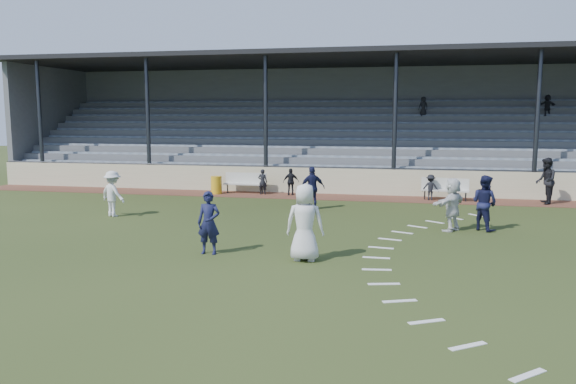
% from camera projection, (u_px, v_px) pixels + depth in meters
% --- Properties ---
extents(ground, '(90.00, 90.00, 0.00)m').
position_uv_depth(ground, '(269.00, 252.00, 15.02)').
color(ground, '#2D3A17').
rests_on(ground, ground).
extents(cinder_track, '(34.00, 2.00, 0.02)m').
position_uv_depth(cinder_track, '(324.00, 197.00, 25.20)').
color(cinder_track, brown).
rests_on(cinder_track, ground).
extents(retaining_wall, '(34.00, 0.18, 1.20)m').
position_uv_depth(retaining_wall, '(328.00, 181.00, 26.14)').
color(retaining_wall, beige).
rests_on(retaining_wall, ground).
extents(bench_left, '(2.01, 0.49, 0.95)m').
position_uv_depth(bench_left, '(245.00, 181.00, 26.32)').
color(bench_left, beige).
rests_on(bench_left, cinder_track).
extents(bench_right, '(2.04, 0.75, 0.95)m').
position_uv_depth(bench_right, '(445.00, 187.00, 24.10)').
color(bench_right, beige).
rests_on(bench_right, cinder_track).
extents(trash_bin, '(0.51, 0.51, 0.81)m').
position_uv_depth(trash_bin, '(216.00, 185.00, 26.08)').
color(trash_bin, gold).
rests_on(trash_bin, cinder_track).
extents(football, '(0.22, 0.22, 0.22)m').
position_uv_depth(football, '(307.00, 246.00, 15.27)').
color(football, red).
rests_on(football, ground).
extents(player_white_lead, '(0.99, 0.67, 1.96)m').
position_uv_depth(player_white_lead, '(305.00, 222.00, 14.06)').
color(player_white_lead, silver).
rests_on(player_white_lead, ground).
extents(player_navy_lead, '(0.62, 0.42, 1.67)m').
position_uv_depth(player_navy_lead, '(209.00, 223.00, 14.76)').
color(player_navy_lead, '#15183C').
rests_on(player_navy_lead, ground).
extents(player_navy_mid, '(1.08, 1.08, 1.77)m').
position_uv_depth(player_navy_mid, '(484.00, 203.00, 17.81)').
color(player_navy_mid, '#15183C').
rests_on(player_navy_mid, ground).
extents(player_white_wing, '(1.23, 0.98, 1.66)m').
position_uv_depth(player_white_wing, '(113.00, 194.00, 20.28)').
color(player_white_wing, silver).
rests_on(player_white_wing, ground).
extents(player_navy_wing, '(1.06, 0.76, 1.68)m').
position_uv_depth(player_navy_wing, '(312.00, 188.00, 21.84)').
color(player_navy_wing, '#15183C').
rests_on(player_navy_wing, ground).
extents(player_white_back, '(1.31, 1.58, 1.70)m').
position_uv_depth(player_white_back, '(452.00, 204.00, 17.73)').
color(player_white_back, silver).
rests_on(player_white_back, ground).
extents(official, '(0.78, 0.97, 1.91)m').
position_uv_depth(official, '(546.00, 181.00, 22.99)').
color(official, black).
rests_on(official, cinder_track).
extents(sub_left_near, '(0.43, 0.28, 1.17)m').
position_uv_depth(sub_left_near, '(263.00, 182.00, 25.85)').
color(sub_left_near, black).
rests_on(sub_left_near, cinder_track).
extents(sub_left_far, '(0.77, 0.47, 1.23)m').
position_uv_depth(sub_left_far, '(291.00, 182.00, 25.59)').
color(sub_left_far, black).
rests_on(sub_left_far, cinder_track).
extents(sub_right, '(0.75, 0.48, 1.10)m').
position_uv_depth(sub_right, '(431.00, 187.00, 24.10)').
color(sub_right, black).
rests_on(sub_right, cinder_track).
extents(grandstand, '(34.60, 9.00, 6.61)m').
position_uv_depth(grandstand, '(340.00, 142.00, 30.49)').
color(grandstand, slate).
rests_on(grandstand, ground).
extents(penalty_arc, '(3.89, 14.63, 0.01)m').
position_uv_depth(penalty_arc, '(427.00, 260.00, 14.19)').
color(penalty_arc, white).
rests_on(penalty_arc, ground).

